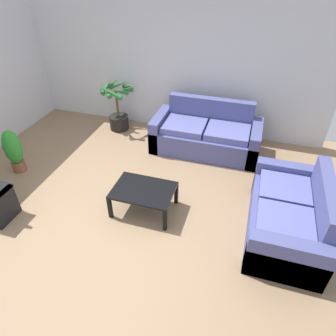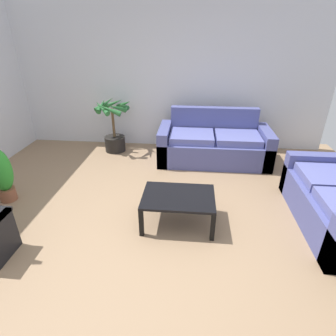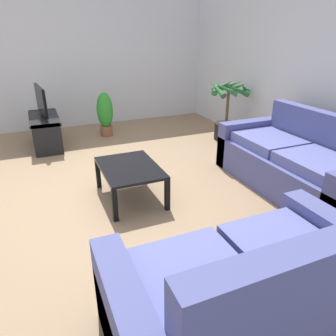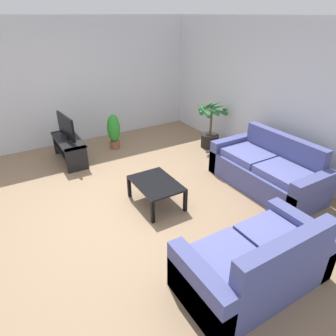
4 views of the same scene
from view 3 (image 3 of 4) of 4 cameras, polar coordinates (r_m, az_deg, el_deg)
name	(u,v)px [view 3 (image 3 of 4)]	position (r m, az deg, el deg)	size (l,w,h in m)	color
ground_plane	(92,192)	(3.85, -13.72, -4.20)	(6.60, 6.60, 0.00)	#937556
wall_back	(303,64)	(4.86, 23.43, 17.09)	(6.00, 0.06, 2.70)	silver
wall_left	(54,55)	(6.42, -20.11, 18.76)	(0.06, 6.00, 2.70)	silver
couch_main	(295,164)	(4.02, 22.21, 0.63)	(1.95, 0.90, 0.90)	#4C518C
couch_loveseat	(247,295)	(2.09, 14.28, -21.58)	(0.90, 1.66, 0.90)	#4C518C
tv_stand	(45,127)	(5.54, -21.52, 7.02)	(1.10, 0.45, 0.49)	black
tv	(41,101)	(5.44, -22.16, 11.32)	(0.79, 0.13, 0.48)	black
coffee_table	(130,171)	(3.49, -7.02, -0.47)	(0.86, 0.61, 0.39)	black
potted_palm	(227,113)	(5.53, 10.76, 9.87)	(0.76, 0.73, 1.04)	black
potted_plant_small	(105,113)	(5.76, -11.43, 9.79)	(0.29, 0.29, 0.78)	brown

